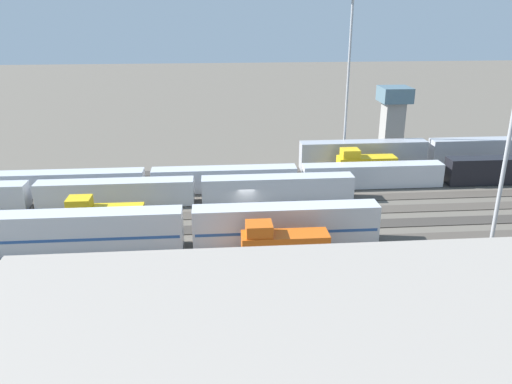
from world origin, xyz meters
The scene contains 18 objects.
ground_plane centered at (0.00, 0.00, 0.00)m, with size 400.00×400.00×0.00m, color #60594F.
track_bed_0 centered at (0.00, -17.50, 0.06)m, with size 140.00×2.80×0.12m, color #3D3833.
track_bed_1 centered at (0.00, -12.50, 0.06)m, with size 140.00×2.80×0.12m, color #3D3833.
track_bed_2 centered at (0.00, -7.50, 0.06)m, with size 140.00×2.80×0.12m, color #3D3833.
track_bed_3 centered at (0.00, -2.50, 0.06)m, with size 140.00×2.80×0.12m, color #4C443D.
track_bed_4 centered at (0.00, 2.50, 0.06)m, with size 140.00×2.80×0.12m, color #4C443D.
track_bed_5 centered at (0.00, 7.50, 0.06)m, with size 140.00×2.80×0.12m, color #3D3833.
track_bed_6 centered at (0.00, 12.50, 0.06)m, with size 140.00×2.80×0.12m, color #4C443D.
track_bed_7 centered at (0.00, 17.50, 0.06)m, with size 140.00×2.80×0.12m, color #4C443D.
train_on_track_2 centered at (-7.55, -7.50, 2.09)m, with size 90.60×3.00×4.40m.
train_on_track_6 centered at (20.20, 12.50, 2.60)m, with size 71.40×3.06×5.00m.
train_on_track_7 centered at (-2.93, 17.50, 2.16)m, with size 10.00×3.00×5.00m.
train_on_track_1 centered at (-21.27, -12.50, 2.16)m, with size 10.00×3.00×5.00m.
train_on_track_3 centered at (19.34, -2.50, 2.02)m, with size 71.40×3.00×3.80m.
train_on_track_0 centered at (-34.43, -17.50, 2.62)m, with size 47.20×3.00×5.00m.
train_on_track_5 centered at (19.31, 7.50, 2.16)m, with size 10.00×3.00×5.00m.
light_mast_0 centered at (-19.62, -20.87, 19.07)m, with size 2.80×0.70×30.41m.
control_tower centered at (-32.21, -31.13, 7.44)m, with size 6.00×6.00×12.67m.
Camera 1 is at (4.56, 70.14, 28.30)m, focal length 35.90 mm.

